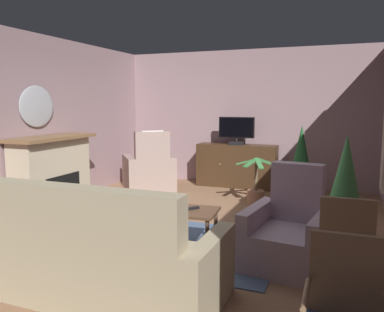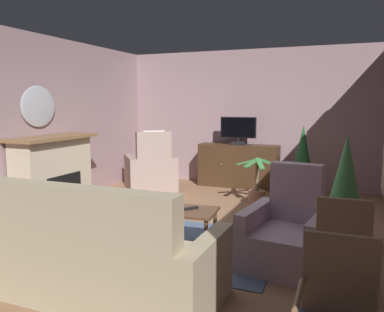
{
  "view_description": "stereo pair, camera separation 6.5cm",
  "coord_description": "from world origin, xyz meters",
  "px_view_note": "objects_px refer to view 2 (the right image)",
  "views": [
    {
      "loc": [
        1.92,
        -4.53,
        1.68
      ],
      "look_at": [
        0.04,
        0.24,
        0.98
      ],
      "focal_mm": 36.81,
      "sensor_mm": 36.0,
      "label": 1
    },
    {
      "loc": [
        1.98,
        -4.51,
        1.68
      ],
      "look_at": [
        0.04,
        0.24,
        0.98
      ],
      "focal_mm": 36.81,
      "sensor_mm": 36.0,
      "label": 2
    }
  ],
  "objects_px": {
    "armchair_facing_sofa": "(288,236)",
    "tv_cabinet": "(238,167)",
    "fireplace": "(54,175)",
    "side_chair_mid_row": "(342,267)",
    "television": "(238,130)",
    "wall_mirror_oval": "(38,106)",
    "sofa_floral": "(92,259)",
    "armchair_angled_to_table": "(151,171)",
    "potted_plant_small_fern_corner": "(257,192)",
    "cat": "(134,204)",
    "folded_newspaper": "(165,207)",
    "coffee_table": "(171,213)",
    "tv_remote": "(191,208)",
    "potted_plant_tall_palm_by_window": "(345,185)",
    "potted_plant_leafy_by_curtain": "(302,160)"
  },
  "relations": [
    {
      "from": "folded_newspaper",
      "to": "potted_plant_small_fern_corner",
      "type": "distance_m",
      "value": 2.34
    },
    {
      "from": "folded_newspaper",
      "to": "fireplace",
      "type": "bearing_deg",
      "value": 175.51
    },
    {
      "from": "armchair_angled_to_table",
      "to": "potted_plant_small_fern_corner",
      "type": "height_order",
      "value": "armchair_angled_to_table"
    },
    {
      "from": "tv_remote",
      "to": "television",
      "type": "bearing_deg",
      "value": -135.58
    },
    {
      "from": "fireplace",
      "to": "potted_plant_tall_palm_by_window",
      "type": "distance_m",
      "value": 4.21
    },
    {
      "from": "armchair_angled_to_table",
      "to": "potted_plant_tall_palm_by_window",
      "type": "distance_m",
      "value": 4.0
    },
    {
      "from": "armchair_facing_sofa",
      "to": "potted_plant_tall_palm_by_window",
      "type": "bearing_deg",
      "value": 57.23
    },
    {
      "from": "sofa_floral",
      "to": "potted_plant_tall_palm_by_window",
      "type": "distance_m",
      "value": 2.92
    },
    {
      "from": "armchair_facing_sofa",
      "to": "potted_plant_leafy_by_curtain",
      "type": "height_order",
      "value": "potted_plant_leafy_by_curtain"
    },
    {
      "from": "wall_mirror_oval",
      "to": "armchair_angled_to_table",
      "type": "distance_m",
      "value": 2.45
    },
    {
      "from": "armchair_facing_sofa",
      "to": "tv_cabinet",
      "type": "bearing_deg",
      "value": 113.14
    },
    {
      "from": "armchair_angled_to_table",
      "to": "potted_plant_leafy_by_curtain",
      "type": "xyz_separation_m",
      "value": [
        2.8,
        0.3,
        0.34
      ]
    },
    {
      "from": "potted_plant_tall_palm_by_window",
      "to": "potted_plant_small_fern_corner",
      "type": "xyz_separation_m",
      "value": [
        -1.36,
        1.46,
        -0.51
      ]
    },
    {
      "from": "fireplace",
      "to": "side_chair_mid_row",
      "type": "relative_size",
      "value": 1.58
    },
    {
      "from": "folded_newspaper",
      "to": "cat",
      "type": "distance_m",
      "value": 1.72
    },
    {
      "from": "wall_mirror_oval",
      "to": "potted_plant_small_fern_corner",
      "type": "relative_size",
      "value": 0.91
    },
    {
      "from": "tv_cabinet",
      "to": "television",
      "type": "distance_m",
      "value": 0.74
    },
    {
      "from": "sofa_floral",
      "to": "cat",
      "type": "height_order",
      "value": "sofa_floral"
    },
    {
      "from": "television",
      "to": "potted_plant_small_fern_corner",
      "type": "bearing_deg",
      "value": -61.31
    },
    {
      "from": "armchair_facing_sofa",
      "to": "potted_plant_tall_palm_by_window",
      "type": "relative_size",
      "value": 0.78
    },
    {
      "from": "tv_remote",
      "to": "cat",
      "type": "xyz_separation_m",
      "value": [
        -1.46,
        1.18,
        -0.39
      ]
    },
    {
      "from": "armchair_facing_sofa",
      "to": "cat",
      "type": "relative_size",
      "value": 2.02
    },
    {
      "from": "armchair_facing_sofa",
      "to": "cat",
      "type": "xyz_separation_m",
      "value": [
        -2.56,
        1.24,
        -0.23
      ]
    },
    {
      "from": "fireplace",
      "to": "armchair_angled_to_table",
      "type": "bearing_deg",
      "value": 70.23
    },
    {
      "from": "folded_newspaper",
      "to": "sofa_floral",
      "type": "relative_size",
      "value": 0.14
    },
    {
      "from": "wall_mirror_oval",
      "to": "sofa_floral",
      "type": "xyz_separation_m",
      "value": [
        2.47,
        -2.06,
        -1.29
      ]
    },
    {
      "from": "tv_cabinet",
      "to": "folded_newspaper",
      "type": "distance_m",
      "value": 3.54
    },
    {
      "from": "potted_plant_small_fern_corner",
      "to": "potted_plant_tall_palm_by_window",
      "type": "bearing_deg",
      "value": -47.09
    },
    {
      "from": "potted_plant_small_fern_corner",
      "to": "cat",
      "type": "xyz_separation_m",
      "value": [
        -1.72,
        -1.02,
        -0.14
      ]
    },
    {
      "from": "sofa_floral",
      "to": "armchair_angled_to_table",
      "type": "distance_m",
      "value": 4.24
    },
    {
      "from": "folded_newspaper",
      "to": "armchair_angled_to_table",
      "type": "height_order",
      "value": "armchair_angled_to_table"
    },
    {
      "from": "potted_plant_tall_palm_by_window",
      "to": "coffee_table",
      "type": "bearing_deg",
      "value": -156.18
    },
    {
      "from": "coffee_table",
      "to": "tv_remote",
      "type": "distance_m",
      "value": 0.24
    },
    {
      "from": "wall_mirror_oval",
      "to": "cat",
      "type": "relative_size",
      "value": 1.41
    },
    {
      "from": "fireplace",
      "to": "armchair_facing_sofa",
      "type": "relative_size",
      "value": 1.49
    },
    {
      "from": "wall_mirror_oval",
      "to": "potted_plant_small_fern_corner",
      "type": "height_order",
      "value": "wall_mirror_oval"
    },
    {
      "from": "sofa_floral",
      "to": "potted_plant_tall_palm_by_window",
      "type": "xyz_separation_m",
      "value": [
        1.98,
        2.1,
        0.41
      ]
    },
    {
      "from": "folded_newspaper",
      "to": "potted_plant_small_fern_corner",
      "type": "bearing_deg",
      "value": 89.72
    },
    {
      "from": "side_chair_mid_row",
      "to": "cat",
      "type": "xyz_separation_m",
      "value": [
        -3.1,
        2.36,
        -0.43
      ]
    },
    {
      "from": "side_chair_mid_row",
      "to": "fireplace",
      "type": "bearing_deg",
      "value": 155.97
    },
    {
      "from": "wall_mirror_oval",
      "to": "coffee_table",
      "type": "height_order",
      "value": "wall_mirror_oval"
    },
    {
      "from": "fireplace",
      "to": "television",
      "type": "xyz_separation_m",
      "value": [
        2.17,
        2.73,
        0.59
      ]
    },
    {
      "from": "tv_cabinet",
      "to": "folded_newspaper",
      "type": "height_order",
      "value": "tv_cabinet"
    },
    {
      "from": "wall_mirror_oval",
      "to": "television",
      "type": "height_order",
      "value": "wall_mirror_oval"
    },
    {
      "from": "television",
      "to": "sofa_floral",
      "type": "bearing_deg",
      "value": -89.44
    },
    {
      "from": "wall_mirror_oval",
      "to": "folded_newspaper",
      "type": "xyz_separation_m",
      "value": [
        2.53,
        -0.76,
        -1.14
      ]
    },
    {
      "from": "tv_cabinet",
      "to": "sofa_floral",
      "type": "xyz_separation_m",
      "value": [
        0.05,
        -4.85,
        -0.07
      ]
    },
    {
      "from": "wall_mirror_oval",
      "to": "tv_cabinet",
      "type": "xyz_separation_m",
      "value": [
        2.42,
        2.78,
        -1.21
      ]
    },
    {
      "from": "television",
      "to": "coffee_table",
      "type": "relative_size",
      "value": 0.66
    },
    {
      "from": "tv_cabinet",
      "to": "potted_plant_leafy_by_curtain",
      "type": "distance_m",
      "value": 1.47
    }
  ]
}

